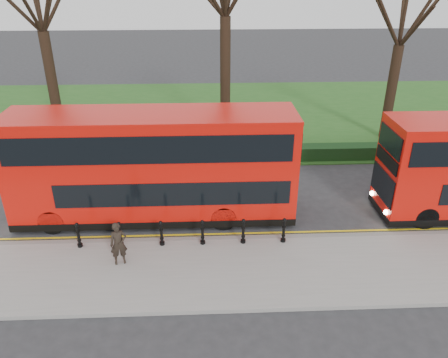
{
  "coord_description": "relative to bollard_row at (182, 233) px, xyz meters",
  "views": [
    {
      "loc": [
        0.82,
        -15.38,
        9.91
      ],
      "look_at": [
        1.51,
        0.5,
        2.0
      ],
      "focal_mm": 35.0,
      "sensor_mm": 36.0,
      "label": 1
    }
  ],
  "objects": [
    {
      "name": "hedge",
      "position": [
        0.17,
        8.15,
        -0.25
      ],
      "size": [
        60.0,
        0.9,
        0.8
      ],
      "primitive_type": "cube",
      "color": "black",
      "rests_on": "ground"
    },
    {
      "name": "pavement",
      "position": [
        0.17,
        -1.65,
        -0.57
      ],
      "size": [
        60.0,
        4.0,
        0.15
      ],
      "primitive_type": "cube",
      "color": "gray",
      "rests_on": "ground"
    },
    {
      "name": "grass_verge",
      "position": [
        0.17,
        16.35,
        -0.62
      ],
      "size": [
        60.0,
        18.0,
        0.06
      ],
      "primitive_type": "cube",
      "color": "#21501A",
      "rests_on": "ground"
    },
    {
      "name": "pedestrian",
      "position": [
        -2.18,
        -1.08,
        0.32
      ],
      "size": [
        0.69,
        0.55,
        1.65
      ],
      "primitive_type": "imported",
      "rotation": [
        0.0,
        0.0,
        0.29
      ],
      "color": "black",
      "rests_on": "pavement"
    },
    {
      "name": "yellow_line_outer",
      "position": [
        0.17,
        0.65,
        -0.64
      ],
      "size": [
        60.0,
        0.1,
        0.01
      ],
      "primitive_type": "cube",
      "color": "yellow",
      "rests_on": "ground"
    },
    {
      "name": "ground",
      "position": [
        0.17,
        1.35,
        -0.65
      ],
      "size": [
        120.0,
        120.0,
        0.0
      ],
      "primitive_type": "plane",
      "color": "#28282B",
      "rests_on": "ground"
    },
    {
      "name": "yellow_line_inner",
      "position": [
        0.17,
        0.85,
        -0.64
      ],
      "size": [
        60.0,
        0.1,
        0.01
      ],
      "primitive_type": "cube",
      "color": "yellow",
      "rests_on": "ground"
    },
    {
      "name": "bus_lead",
      "position": [
        -1.2,
        2.41,
        1.68
      ],
      "size": [
        11.64,
        2.67,
        4.63
      ],
      "color": "red",
      "rests_on": "ground"
    },
    {
      "name": "kerb",
      "position": [
        0.17,
        0.35,
        -0.57
      ],
      "size": [
        60.0,
        0.25,
        0.16
      ],
      "primitive_type": "cube",
      "color": "slate",
      "rests_on": "ground"
    },
    {
      "name": "bollard_row",
      "position": [
        0.0,
        0.0,
        0.0
      ],
      "size": [
        7.97,
        0.15,
        1.0
      ],
      "color": "black",
      "rests_on": "pavement"
    },
    {
      "name": "tree_right",
      "position": [
        12.17,
        11.35,
        6.82
      ],
      "size": [
        6.58,
        6.58,
        10.29
      ],
      "color": "black",
      "rests_on": "ground"
    }
  ]
}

